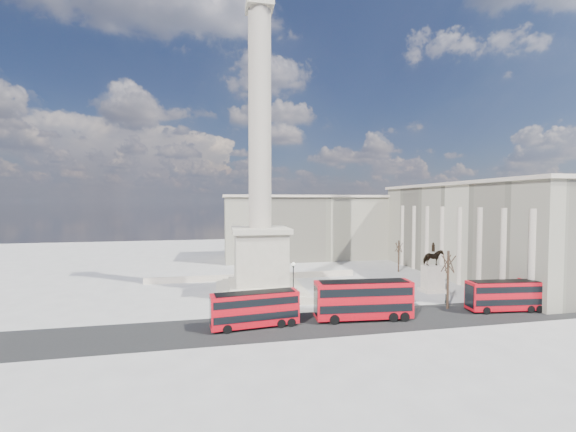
{
  "coord_description": "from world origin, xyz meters",
  "views": [
    {
      "loc": [
        -6.46,
        -51.05,
        15.01
      ],
      "look_at": [
        3.57,
        0.04,
        12.83
      ],
      "focal_mm": 22.0,
      "sensor_mm": 36.0,
      "label": 1
    }
  ],
  "objects_px": {
    "nelsons_column": "(260,214)",
    "red_bus_a": "(256,309)",
    "pedestrian_standing": "(412,298)",
    "pedestrian_crossing": "(297,304)",
    "victorian_lamp": "(293,279)",
    "pedestrian_walking": "(446,300)",
    "red_bus_c": "(506,295)",
    "red_bus_d": "(554,291)",
    "equestrian_statue": "(433,274)",
    "red_bus_b": "(364,299)"
  },
  "relations": [
    {
      "from": "nelsons_column",
      "to": "red_bus_a",
      "type": "distance_m",
      "value": 18.3
    },
    {
      "from": "nelsons_column",
      "to": "red_bus_a",
      "type": "xyz_separation_m",
      "value": [
        -2.26,
        -14.68,
        -10.7
      ]
    },
    {
      "from": "pedestrian_standing",
      "to": "pedestrian_crossing",
      "type": "bearing_deg",
      "value": -16.66
    },
    {
      "from": "victorian_lamp",
      "to": "pedestrian_walking",
      "type": "relative_size",
      "value": 3.84
    },
    {
      "from": "red_bus_a",
      "to": "pedestrian_standing",
      "type": "bearing_deg",
      "value": 5.83
    },
    {
      "from": "nelsons_column",
      "to": "red_bus_c",
      "type": "bearing_deg",
      "value": -25.43
    },
    {
      "from": "red_bus_a",
      "to": "red_bus_c",
      "type": "xyz_separation_m",
      "value": [
        34.08,
        -0.45,
        -0.03
      ]
    },
    {
      "from": "red_bus_d",
      "to": "victorian_lamp",
      "type": "distance_m",
      "value": 37.64
    },
    {
      "from": "victorian_lamp",
      "to": "pedestrian_crossing",
      "type": "distance_m",
      "value": 4.78
    },
    {
      "from": "equestrian_statue",
      "to": "pedestrian_standing",
      "type": "bearing_deg",
      "value": -140.43
    },
    {
      "from": "red_bus_a",
      "to": "pedestrian_crossing",
      "type": "distance_m",
      "value": 8.36
    },
    {
      "from": "red_bus_a",
      "to": "pedestrian_standing",
      "type": "height_order",
      "value": "red_bus_a"
    },
    {
      "from": "red_bus_a",
      "to": "pedestrian_walking",
      "type": "xyz_separation_m",
      "value": [
        28.03,
        3.76,
        -1.45
      ]
    },
    {
      "from": "red_bus_a",
      "to": "red_bus_d",
      "type": "height_order",
      "value": "red_bus_a"
    },
    {
      "from": "red_bus_a",
      "to": "equestrian_statue",
      "type": "xyz_separation_m",
      "value": [
        30.64,
        11.02,
        0.63
      ]
    },
    {
      "from": "red_bus_c",
      "to": "victorian_lamp",
      "type": "bearing_deg",
      "value": 166.37
    },
    {
      "from": "red_bus_c",
      "to": "red_bus_d",
      "type": "xyz_separation_m",
      "value": [
        9.07,
        1.05,
        -0.08
      ]
    },
    {
      "from": "red_bus_a",
      "to": "pedestrian_standing",
      "type": "xyz_separation_m",
      "value": [
        23.28,
        4.94,
        -1.33
      ]
    },
    {
      "from": "equestrian_statue",
      "to": "pedestrian_walking",
      "type": "relative_size",
      "value": 5.32
    },
    {
      "from": "equestrian_statue",
      "to": "pedestrian_standing",
      "type": "xyz_separation_m",
      "value": [
        -7.36,
        -6.08,
        -1.96
      ]
    },
    {
      "from": "red_bus_a",
      "to": "red_bus_b",
      "type": "xyz_separation_m",
      "value": [
        13.71,
        0.02,
        0.38
      ]
    },
    {
      "from": "nelsons_column",
      "to": "equestrian_statue",
      "type": "bearing_deg",
      "value": -7.34
    },
    {
      "from": "pedestrian_standing",
      "to": "pedestrian_crossing",
      "type": "relative_size",
      "value": 0.95
    },
    {
      "from": "red_bus_b",
      "to": "pedestrian_crossing",
      "type": "height_order",
      "value": "red_bus_b"
    },
    {
      "from": "red_bus_b",
      "to": "red_bus_c",
      "type": "xyz_separation_m",
      "value": [
        20.37,
        -0.48,
        -0.42
      ]
    },
    {
      "from": "red_bus_a",
      "to": "red_bus_b",
      "type": "bearing_deg",
      "value": -6.05
    },
    {
      "from": "red_bus_c",
      "to": "pedestrian_standing",
      "type": "height_order",
      "value": "red_bus_c"
    },
    {
      "from": "victorian_lamp",
      "to": "pedestrian_walking",
      "type": "xyz_separation_m",
      "value": [
        21.45,
        -5.67,
        -2.72
      ]
    },
    {
      "from": "red_bus_b",
      "to": "equestrian_statue",
      "type": "relative_size",
      "value": 1.51
    },
    {
      "from": "red_bus_c",
      "to": "pedestrian_walking",
      "type": "xyz_separation_m",
      "value": [
        -6.04,
        4.21,
        -1.42
      ]
    },
    {
      "from": "red_bus_c",
      "to": "pedestrian_walking",
      "type": "bearing_deg",
      "value": 151.28
    },
    {
      "from": "red_bus_c",
      "to": "equestrian_statue",
      "type": "distance_m",
      "value": 12.0
    },
    {
      "from": "red_bus_b",
      "to": "pedestrian_standing",
      "type": "height_order",
      "value": "red_bus_b"
    },
    {
      "from": "victorian_lamp",
      "to": "equestrian_statue",
      "type": "relative_size",
      "value": 0.72
    },
    {
      "from": "red_bus_b",
      "to": "pedestrian_standing",
      "type": "xyz_separation_m",
      "value": [
        9.57,
        4.92,
        -1.71
      ]
    },
    {
      "from": "pedestrian_walking",
      "to": "pedestrian_crossing",
      "type": "height_order",
      "value": "pedestrian_crossing"
    },
    {
      "from": "nelsons_column",
      "to": "pedestrian_standing",
      "type": "xyz_separation_m",
      "value": [
        21.02,
        -9.74,
        -12.03
      ]
    },
    {
      "from": "red_bus_b",
      "to": "equestrian_statue",
      "type": "height_order",
      "value": "equestrian_statue"
    },
    {
      "from": "nelsons_column",
      "to": "equestrian_statue",
      "type": "height_order",
      "value": "nelsons_column"
    },
    {
      "from": "nelsons_column",
      "to": "pedestrian_walking",
      "type": "bearing_deg",
      "value": -22.97
    },
    {
      "from": "nelsons_column",
      "to": "red_bus_b",
      "type": "xyz_separation_m",
      "value": [
        11.45,
        -14.65,
        -10.31
      ]
    },
    {
      "from": "pedestrian_standing",
      "to": "red_bus_a",
      "type": "bearing_deg",
      "value": -3.16
    },
    {
      "from": "red_bus_c",
      "to": "pedestrian_crossing",
      "type": "distance_m",
      "value": 28.46
    },
    {
      "from": "red_bus_d",
      "to": "pedestrian_crossing",
      "type": "height_order",
      "value": "red_bus_d"
    },
    {
      "from": "red_bus_c",
      "to": "pedestrian_crossing",
      "type": "relative_size",
      "value": 5.58
    },
    {
      "from": "pedestrian_standing",
      "to": "pedestrian_crossing",
      "type": "xyz_separation_m",
      "value": [
        -17.03,
        0.45,
        0.05
      ]
    },
    {
      "from": "equestrian_statue",
      "to": "pedestrian_crossing",
      "type": "relative_size",
      "value": 4.37
    },
    {
      "from": "nelsons_column",
      "to": "victorian_lamp",
      "type": "xyz_separation_m",
      "value": [
        4.32,
        -5.25,
        -9.43
      ]
    },
    {
      "from": "red_bus_b",
      "to": "pedestrian_walking",
      "type": "bearing_deg",
      "value": 19.15
    },
    {
      "from": "red_bus_a",
      "to": "red_bus_c",
      "type": "distance_m",
      "value": 34.08
    }
  ]
}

